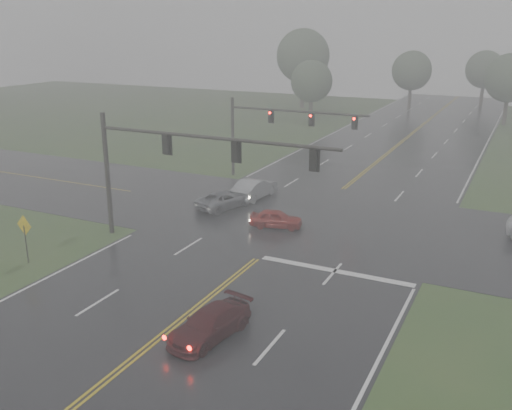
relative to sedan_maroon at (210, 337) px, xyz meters
The scene contains 16 objects.
ground 5.92m from the sedan_maroon, 108.79° to the right, with size 180.00×180.00×0.00m, color #2C4B20.
main_road 14.52m from the sedan_maroon, 97.55° to the left, with size 18.00×160.00×0.02m, color black.
cross_street 16.50m from the sedan_maroon, 96.64° to the left, with size 120.00×14.00×0.02m, color black.
stop_bar 9.17m from the sedan_maroon, 73.57° to the left, with size 8.50×0.50×0.01m, color silver.
sedan_maroon is the anchor object (origin of this frame).
sedan_red 14.12m from the sedan_maroon, 102.69° to the left, with size 1.38×3.42×1.16m, color maroon.
sedan_silver 20.39m from the sedan_maroon, 110.82° to the left, with size 1.60×4.60×1.51m, color gray.
car_grey 17.89m from the sedan_maroon, 117.11° to the left, with size 2.05×4.44×1.23m, color slate.
signal_gantry_near 12.38m from the sedan_maroon, 131.54° to the left, with size 15.09×0.33×7.63m.
signal_gantry_far 26.52m from the sedan_maroon, 108.74° to the left, with size 12.07×0.34×6.75m.
sign_diamond_west 13.49m from the sedan_maroon, 169.31° to the left, with size 1.15×0.15×2.76m.
tree_nw_a 57.67m from the sedan_maroon, 106.51° to the left, with size 5.61×5.61×8.24m.
tree_ne_a 64.38m from the sedan_maroon, 83.11° to the left, with size 6.29×6.29×9.24m.
tree_n_mid 74.05m from the sedan_maroon, 95.25° to the left, with size 6.09×6.09×8.94m.
tree_nw_b 71.33m from the sedan_maroon, 108.43° to the left, with size 8.32×8.32×12.22m.
tree_n_far 82.32m from the sedan_maroon, 87.83° to the left, with size 6.02×6.02×8.84m.
Camera 1 is at (12.96, -12.69, 12.60)m, focal length 40.00 mm.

